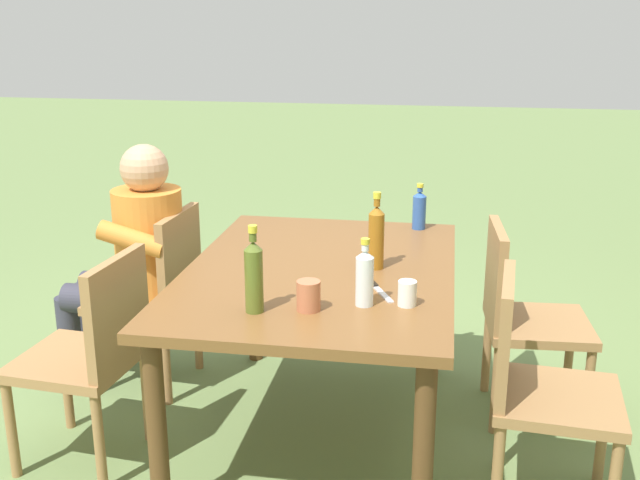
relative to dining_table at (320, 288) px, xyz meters
name	(u,v)px	position (x,y,z in m)	size (l,w,h in m)	color
ground_plane	(320,433)	(0.00, 0.00, -0.67)	(24.00, 24.00, 0.00)	#6B844C
dining_table	(320,288)	(0.00, 0.00, 0.00)	(1.51, 1.08, 0.75)	brown
chair_near_left	(158,289)	(-0.33, -0.84, -0.18)	(0.47, 0.47, 0.87)	#A37547
chair_far_left	(521,312)	(-0.33, 0.84, -0.18)	(0.47, 0.47, 0.87)	#A37547
chair_far_right	(536,382)	(0.33, 0.84, -0.18)	(0.48, 0.48, 0.87)	#A37547
chair_near_right	(94,349)	(0.35, -0.84, -0.18)	(0.48, 0.48, 0.87)	#A37547
person_in_white_shirt	(134,254)	(-0.34, -0.95, -0.01)	(0.47, 0.61, 1.18)	orange
bottle_clear	(365,277)	(0.37, 0.22, 0.19)	(0.06, 0.06, 0.25)	white
bottle_amber	(376,236)	(-0.04, 0.22, 0.22)	(0.06, 0.06, 0.32)	#996019
bottle_olive	(254,275)	(0.49, -0.15, 0.22)	(0.06, 0.06, 0.31)	#566623
bottle_blue	(419,209)	(-0.66, 0.37, 0.18)	(0.06, 0.06, 0.22)	#2D56A3
cup_terracotta	(309,296)	(0.45, 0.04, 0.14)	(0.08, 0.08, 0.11)	#BC6B47
cup_white	(407,293)	(0.35, 0.37, 0.13)	(0.07, 0.07, 0.09)	white
table_knife	(378,289)	(0.21, 0.26, 0.09)	(0.23, 0.12, 0.01)	silver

